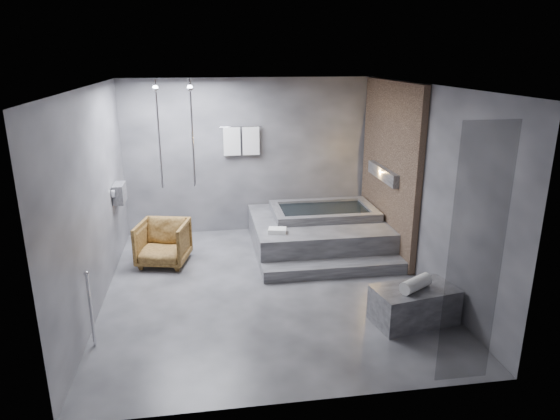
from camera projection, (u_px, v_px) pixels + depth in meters
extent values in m
plane|color=#333235|center=(268.00, 287.00, 7.14)|extent=(5.00, 5.00, 0.00)
cube|color=#555457|center=(266.00, 86.00, 6.31)|extent=(4.50, 5.00, 0.04)
cube|color=#3E3E43|center=(250.00, 157.00, 9.08)|extent=(4.50, 0.04, 2.80)
cube|color=#3E3E43|center=(304.00, 268.00, 4.37)|extent=(4.50, 0.04, 2.80)
cube|color=#3E3E43|center=(93.00, 200.00, 6.40)|extent=(0.04, 5.00, 2.80)
cube|color=#3E3E43|center=(425.00, 186.00, 7.05)|extent=(0.04, 5.00, 2.80)
cube|color=#9F7B5D|center=(389.00, 167.00, 8.22)|extent=(0.10, 2.40, 2.78)
cube|color=#FF9938|center=(384.00, 173.00, 8.24)|extent=(0.14, 1.20, 0.20)
cube|color=gray|center=(120.00, 193.00, 7.82)|extent=(0.16, 0.42, 0.30)
imported|color=beige|center=(119.00, 198.00, 7.74)|extent=(0.08, 0.08, 0.21)
imported|color=beige|center=(122.00, 196.00, 7.94)|extent=(0.07, 0.07, 0.15)
cylinder|color=silver|center=(192.00, 134.00, 8.36)|extent=(0.04, 0.04, 1.80)
cylinder|color=silver|center=(159.00, 135.00, 8.28)|extent=(0.04, 0.04, 1.80)
cylinder|color=silver|center=(241.00, 127.00, 8.84)|extent=(0.75, 0.02, 0.02)
cube|color=white|center=(232.00, 141.00, 8.87)|extent=(0.30, 0.06, 0.50)
cube|color=white|center=(251.00, 141.00, 8.92)|extent=(0.30, 0.06, 0.50)
cylinder|color=silver|center=(91.00, 311.00, 5.57)|extent=(0.04, 0.04, 0.90)
cube|color=black|center=(475.00, 259.00, 4.67)|extent=(0.55, 0.01, 2.60)
cube|color=#38383B|center=(317.00, 232.00, 8.59)|extent=(2.20, 2.00, 0.50)
cube|color=#38383B|center=(334.00, 269.00, 7.52)|extent=(2.20, 0.36, 0.18)
cube|color=#343437|center=(414.00, 305.00, 6.16)|extent=(1.09, 0.72, 0.45)
imported|color=#432B10|center=(163.00, 243.00, 7.84)|extent=(0.90, 0.91, 0.69)
cylinder|color=silver|center=(416.00, 284.00, 6.03)|extent=(0.47, 0.37, 0.16)
cube|color=white|center=(277.00, 231.00, 7.83)|extent=(0.31, 0.26, 0.07)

